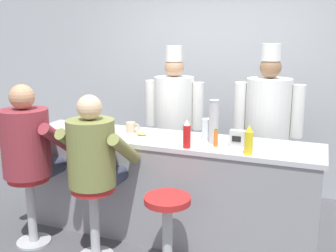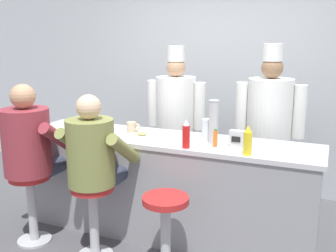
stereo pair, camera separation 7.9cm
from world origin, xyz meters
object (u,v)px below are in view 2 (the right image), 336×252
water_pitcher_clear (208,129)px  cereal_bowl (55,130)px  ketchup_bottle_red (186,135)px  diner_seated_olive (93,158)px  empty_stool_round (166,223)px  breakfast_plate (142,135)px  cook_in_whites_far (269,124)px  cup_stack_steel (213,122)px  napkin_dispenser_chrome (237,138)px  hot_sauce_bottle_orange (215,138)px  cook_in_whites_near (176,118)px  coffee_mug_tan (132,127)px  mustard_bottle_yellow (248,141)px  diner_seated_maroon (30,146)px

water_pitcher_clear → cereal_bowl: bearing=-167.0°
ketchup_bottle_red → diner_seated_olive: bearing=-153.7°
ketchup_bottle_red → empty_stool_round: 0.73m
breakfast_plate → cook_in_whites_far: bearing=39.8°
cup_stack_steel → napkin_dispenser_chrome: size_ratio=2.79×
hot_sauce_bottle_orange → cook_in_whites_far: bearing=71.4°
ketchup_bottle_red → hot_sauce_bottle_orange: 0.25m
cook_in_whites_near → water_pitcher_clear: bearing=-49.9°
coffee_mug_tan → cereal_bowl: bearing=-156.4°
cup_stack_steel → diner_seated_olive: diner_seated_olive is taller
breakfast_plate → ketchup_bottle_red: bearing=-20.3°
ketchup_bottle_red → coffee_mug_tan: (-0.68, 0.32, -0.06)m
mustard_bottle_yellow → cup_stack_steel: 0.42m
coffee_mug_tan → cook_in_whites_near: (0.16, 0.76, -0.04)m
mustard_bottle_yellow → diner_seated_maroon: bearing=-169.7°
coffee_mug_tan → diner_seated_maroon: 0.95m
cook_in_whites_near → cup_stack_steel: bearing=-50.8°
water_pitcher_clear → breakfast_plate: water_pitcher_clear is taller
diner_seated_maroon → diner_seated_olive: bearing=-0.3°
cereal_bowl → empty_stool_round: bearing=-16.5°
hot_sauce_bottle_orange → diner_seated_olive: diner_seated_olive is taller
water_pitcher_clear → breakfast_plate: size_ratio=0.82×
mustard_bottle_yellow → hot_sauce_bottle_orange: mustard_bottle_yellow is taller
mustard_bottle_yellow → diner_seated_maroon: diner_seated_maroon is taller
hot_sauce_bottle_orange → diner_seated_olive: 1.03m
breakfast_plate → cook_in_whites_near: cook_in_whites_near is taller
hot_sauce_bottle_orange → cup_stack_steel: bearing=115.8°
water_pitcher_clear → diner_seated_olive: 1.05m
cup_stack_steel → cook_in_whites_far: 0.89m
water_pitcher_clear → coffee_mug_tan: 0.76m
cook_in_whites_far → cup_stack_steel: bearing=-113.7°
mustard_bottle_yellow → diner_seated_olive: size_ratio=0.17×
breakfast_plate → diner_seated_olive: (-0.19, -0.53, -0.09)m
diner_seated_maroon → cook_in_whites_near: size_ratio=0.83×
ketchup_bottle_red → breakfast_plate: bearing=159.7°
hot_sauce_bottle_orange → cook_in_whites_far: 0.96m
mustard_bottle_yellow → water_pitcher_clear: size_ratio=1.30×
water_pitcher_clear → cook_in_whites_near: cook_in_whites_near is taller
napkin_dispenser_chrome → cook_in_whites_far: size_ratio=0.08×
cereal_bowl → napkin_dispenser_chrome: (1.73, 0.20, 0.04)m
cereal_bowl → diner_seated_olive: bearing=-28.5°
coffee_mug_tan → empty_stool_round: 1.10m
cereal_bowl → empty_stool_round: cereal_bowl is taller
cereal_bowl → cup_stack_steel: size_ratio=0.37×
coffee_mug_tan → napkin_dispenser_chrome: napkin_dispenser_chrome is taller
cup_stack_steel → cereal_bowl: bearing=-172.1°
ketchup_bottle_red → cup_stack_steel: 0.29m
water_pitcher_clear → ketchup_bottle_red: bearing=-103.6°
water_pitcher_clear → cook_in_whites_near: size_ratio=0.10×
water_pitcher_clear → diner_seated_olive: (-0.78, -0.69, -0.16)m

